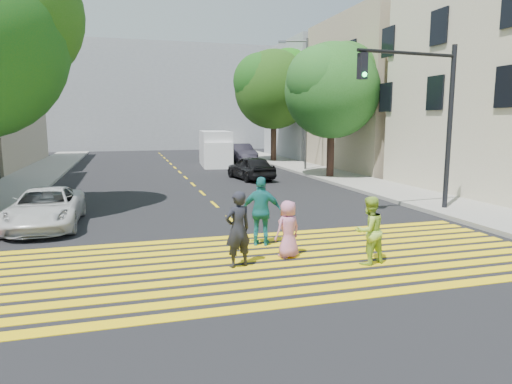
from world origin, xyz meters
name	(u,v)px	position (x,y,z in m)	size (l,w,h in m)	color
ground	(295,279)	(0.00, 0.00, 0.00)	(120.00, 120.00, 0.00)	black
sidewalk_left	(39,173)	(-8.50, 22.00, 0.07)	(3.00, 40.00, 0.15)	gray
sidewalk_right	(341,178)	(8.50, 15.00, 0.07)	(3.00, 60.00, 0.15)	gray
curb_red	(2,231)	(-6.90, 6.00, 0.08)	(0.20, 8.00, 0.16)	maroon
crosswalk	(276,261)	(0.00, 1.28, 0.01)	(13.40, 5.30, 0.01)	yellow
lane_line	(177,170)	(0.00, 22.50, 0.01)	(0.12, 34.40, 0.01)	yellow
building_right_tan	(404,95)	(15.00, 19.00, 5.00)	(10.00, 10.00, 10.00)	tan
building_right_grey	(333,102)	(15.00, 30.00, 5.00)	(10.00, 10.00, 10.00)	gray
backdrop_block	(152,98)	(0.00, 48.00, 6.00)	(30.00, 8.00, 12.00)	gray
tree_right_near	(333,86)	(8.00, 15.33, 5.24)	(6.43, 6.22, 7.74)	black
tree_right_far	(275,85)	(8.20, 26.29, 6.05)	(7.09, 6.54, 8.97)	black
pedestrian_man	(238,229)	(-0.96, 1.13, 0.87)	(0.64, 0.42, 1.75)	black
pedestrian_woman	(369,231)	(1.99, 0.51, 0.79)	(0.77, 0.60, 1.58)	#A1CB40
pedestrian_child	(288,229)	(0.38, 1.51, 0.70)	(0.68, 0.45, 1.40)	#C06E95
pedestrian_extra	(262,211)	(0.07, 2.71, 0.92)	(1.08, 0.45, 1.84)	#1B7579
white_sedan	(46,208)	(-5.78, 6.59, 0.61)	(2.01, 4.36, 1.21)	silver
dark_car_near	(251,168)	(3.43, 16.10, 0.68)	(1.61, 3.99, 1.36)	black
silver_car	(213,153)	(3.53, 28.31, 0.65)	(1.83, 4.51, 1.31)	gray
dark_car_parked	(241,153)	(5.59, 26.89, 0.74)	(1.56, 4.48, 1.48)	black
white_van	(216,150)	(3.06, 24.49, 1.20)	(2.49, 5.54, 2.54)	silver
traffic_signal	(426,105)	(6.76, 5.21, 3.83)	(4.03, 0.65, 5.91)	black
street_lamp	(304,96)	(7.84, 19.27, 4.84)	(1.89, 0.62, 8.44)	#585858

